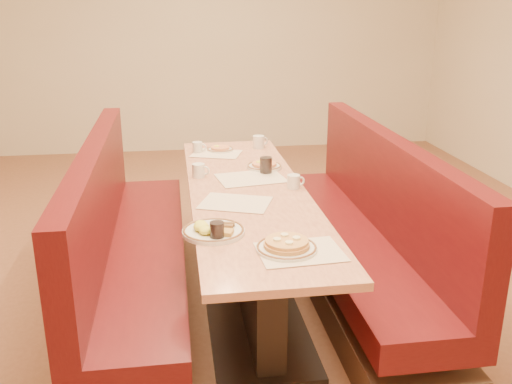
{
  "coord_description": "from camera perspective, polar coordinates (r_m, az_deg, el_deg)",
  "views": [
    {
      "loc": [
        -0.43,
        -3.23,
        1.84
      ],
      "look_at": [
        0.0,
        -0.33,
        0.85
      ],
      "focal_mm": 40.0,
      "sensor_mm": 36.0,
      "label": 1
    }
  ],
  "objects": [
    {
      "name": "diner_table",
      "position": [
        3.57,
        -0.78,
        -5.56
      ],
      "size": [
        0.7,
        2.5,
        0.75
      ],
      "color": "black",
      "rests_on": "ground"
    },
    {
      "name": "placemat_near_right",
      "position": [
        2.61,
        4.43,
        -5.98
      ],
      "size": [
        0.4,
        0.31,
        0.0
      ],
      "primitive_type": "cube",
      "rotation": [
        0.0,
        0.0,
        0.06
      ],
      "color": "beige",
      "rests_on": "diner_table"
    },
    {
      "name": "coffee_mug_b",
      "position": [
        3.7,
        -5.72,
        2.18
      ],
      "size": [
        0.11,
        0.08,
        0.09
      ],
      "rotation": [
        0.0,
        0.0,
        -0.28
      ],
      "color": "silver",
      "rests_on": "diner_table"
    },
    {
      "name": "placemat_far_left",
      "position": [
        4.26,
        -3.99,
        3.86
      ],
      "size": [
        0.42,
        0.36,
        0.0
      ],
      "primitive_type": "cube",
      "rotation": [
        0.0,
        0.0,
        -0.32
      ],
      "color": "beige",
      "rests_on": "diner_table"
    },
    {
      "name": "coffee_mug_a",
      "position": [
        3.47,
        3.83,
        1.07
      ],
      "size": [
        0.11,
        0.08,
        0.08
      ],
      "rotation": [
        0.0,
        0.0,
        0.11
      ],
      "color": "silver",
      "rests_on": "diner_table"
    },
    {
      "name": "coffee_mug_c",
      "position": [
        4.42,
        0.31,
        5.06
      ],
      "size": [
        0.13,
        0.09,
        0.1
      ],
      "rotation": [
        0.0,
        0.0,
        0.32
      ],
      "color": "silver",
      "rests_on": "diner_table"
    },
    {
      "name": "placemat_far_right",
      "position": [
        3.66,
        -0.53,
        1.41
      ],
      "size": [
        0.46,
        0.38,
        0.0
      ],
      "primitive_type": "cube",
      "rotation": [
        0.0,
        0.0,
        0.16
      ],
      "color": "beige",
      "rests_on": "diner_table"
    },
    {
      "name": "placemat_near_left",
      "position": [
        3.22,
        -2.06,
        -1.08
      ],
      "size": [
        0.46,
        0.4,
        0.0
      ],
      "primitive_type": "cube",
      "rotation": [
        0.0,
        0.0,
        -0.36
      ],
      "color": "beige",
      "rests_on": "diner_table"
    },
    {
      "name": "pancake_plate",
      "position": [
        2.62,
        3.08,
        -5.42
      ],
      "size": [
        0.28,
        0.28,
        0.06
      ],
      "rotation": [
        0.0,
        0.0,
        -0.39
      ],
      "color": "silver",
      "rests_on": "diner_table"
    },
    {
      "name": "ground",
      "position": [
        3.74,
        -0.75,
        -10.79
      ],
      "size": [
        8.0,
        8.0,
        0.0
      ],
      "primitive_type": "plane",
      "color": "#9E6647",
      "rests_on": "ground"
    },
    {
      "name": "extra_plate_mid",
      "position": [
        3.89,
        0.82,
        2.65
      ],
      "size": [
        0.24,
        0.24,
        0.05
      ],
      "rotation": [
        0.0,
        0.0,
        0.18
      ],
      "color": "silver",
      "rests_on": "diner_table"
    },
    {
      "name": "booth_right",
      "position": [
        3.74,
        10.46,
        -4.98
      ],
      "size": [
        0.55,
        2.5,
        1.05
      ],
      "color": "#4C3326",
      "rests_on": "ground"
    },
    {
      "name": "soda_tumbler_near",
      "position": [
        2.72,
        -3.92,
        -3.98
      ],
      "size": [
        0.07,
        0.07,
        0.1
      ],
      "color": "black",
      "rests_on": "diner_table"
    },
    {
      "name": "eggs_plate",
      "position": [
        2.81,
        -4.37,
        -3.84
      ],
      "size": [
        0.31,
        0.31,
        0.06
      ],
      "rotation": [
        0.0,
        0.0,
        -0.35
      ],
      "color": "silver",
      "rests_on": "diner_table"
    },
    {
      "name": "coffee_mug_d",
      "position": [
        4.31,
        -5.84,
        4.49
      ],
      "size": [
        0.11,
        0.07,
        0.08
      ],
      "rotation": [
        0.0,
        0.0,
        -0.1
      ],
      "color": "silver",
      "rests_on": "diner_table"
    },
    {
      "name": "soda_tumbler_mid",
      "position": [
        3.76,
        1.0,
        2.68
      ],
      "size": [
        0.08,
        0.08,
        0.11
      ],
      "color": "black",
      "rests_on": "diner_table"
    },
    {
      "name": "extra_plate_far",
      "position": [
        4.35,
        -3.61,
        4.31
      ],
      "size": [
        0.2,
        0.2,
        0.04
      ],
      "rotation": [
        0.0,
        0.0,
        -0.3
      ],
      "color": "silver",
      "rests_on": "diner_table"
    },
    {
      "name": "booth_left",
      "position": [
        3.57,
        -12.59,
        -6.32
      ],
      "size": [
        0.55,
        2.5,
        1.05
      ],
      "color": "#4C3326",
      "rests_on": "ground"
    }
  ]
}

